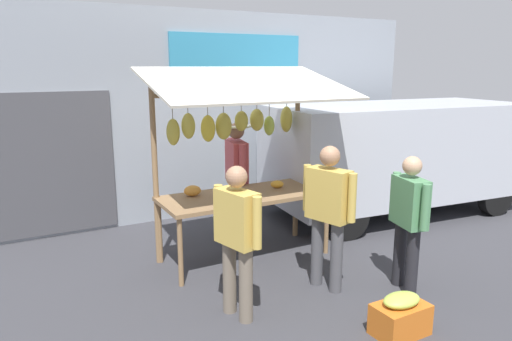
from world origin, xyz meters
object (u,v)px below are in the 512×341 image
at_px(vendor_with_sunhat, 237,170).
at_px(shopper_with_shopping_bag, 409,215).
at_px(shopper_with_ponytail, 237,233).
at_px(parked_van, 389,149).
at_px(shopper_in_grey_tee, 328,208).
at_px(market_stall, 242,140).
at_px(produce_crate_side, 400,316).

relative_size(vendor_with_sunhat, shopper_with_shopping_bag, 1.10).
relative_size(shopper_with_ponytail, parked_van, 0.35).
height_order(vendor_with_sunhat, parked_van, parked_van).
bearing_deg(shopper_in_grey_tee, market_stall, 1.35).
distance_m(shopper_in_grey_tee, produce_crate_side, 1.37).
relative_size(shopper_in_grey_tee, shopper_with_shopping_bag, 1.07).
relative_size(shopper_with_shopping_bag, parked_van, 0.34).
xyz_separation_m(shopper_in_grey_tee, shopper_with_ponytail, (1.18, 0.09, -0.06)).
xyz_separation_m(market_stall, shopper_in_grey_tee, (-0.41, 1.30, -0.61)).
distance_m(market_stall, shopper_in_grey_tee, 1.50).
height_order(vendor_with_sunhat, produce_crate_side, vendor_with_sunhat).
relative_size(shopper_with_shopping_bag, produce_crate_side, 2.94).
relative_size(shopper_with_ponytail, shopper_with_shopping_bag, 1.01).
bearing_deg(market_stall, produce_crate_side, 100.17).
bearing_deg(market_stall, shopper_in_grey_tee, 107.37).
bearing_deg(shopper_with_ponytail, parked_van, -76.65).
xyz_separation_m(market_stall, vendor_with_sunhat, (-0.25, -0.68, -0.55)).
bearing_deg(parked_van, vendor_with_sunhat, 2.27).
xyz_separation_m(shopper_with_ponytail, parked_van, (-3.82, -1.91, 0.22)).
bearing_deg(market_stall, parked_van, -170.32).
distance_m(market_stall, parked_van, 3.12).
height_order(shopper_with_shopping_bag, parked_van, parked_van).
xyz_separation_m(shopper_in_grey_tee, produce_crate_side, (-0.03, 1.13, -0.77)).
relative_size(market_stall, shopper_with_shopping_bag, 1.61).
height_order(shopper_in_grey_tee, shopper_with_shopping_bag, shopper_in_grey_tee).
height_order(market_stall, shopper_with_ponytail, market_stall).
bearing_deg(vendor_with_sunhat, shopper_with_ponytail, -14.99).
distance_m(market_stall, shopper_with_shopping_bag, 2.23).
bearing_deg(market_stall, vendor_with_sunhat, -110.12).
xyz_separation_m(shopper_with_ponytail, shopper_with_shopping_bag, (-1.95, 0.37, -0.01)).
xyz_separation_m(market_stall, shopper_with_shopping_bag, (-1.17, 1.76, -0.69)).
relative_size(vendor_with_sunhat, shopper_with_ponytail, 1.09).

